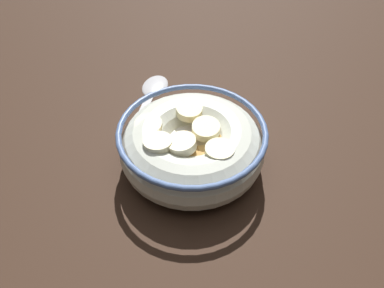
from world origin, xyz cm
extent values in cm
cube|color=#332116|center=(0.00, 0.00, -1.00)|extent=(120.85, 120.85, 2.00)
cylinder|color=beige|center=(0.00, 0.00, 0.30)|extent=(8.26, 8.26, 0.60)
torus|color=beige|center=(0.00, 0.00, 2.61)|extent=(15.02, 15.02, 5.21)
torus|color=#4C6699|center=(0.00, 0.00, 4.91)|extent=(15.17, 15.17, 0.60)
cylinder|color=white|center=(0.00, 0.00, 3.26)|extent=(11.89, 11.89, 0.40)
cube|color=tan|center=(4.15, 0.77, 3.91)|extent=(2.06, 2.04, 0.75)
cube|color=tan|center=(0.58, -0.30, 3.78)|extent=(2.14, 2.14, 0.74)
cube|color=tan|center=(-1.21, 2.18, 3.82)|extent=(1.56, 1.64, 0.87)
cube|color=#AD7F42|center=(-2.74, 4.01, 3.89)|extent=(1.91, 1.96, 0.86)
cube|color=tan|center=(-4.05, -2.63, 3.80)|extent=(1.69, 1.71, 0.72)
cube|color=tan|center=(1.69, 2.58, 3.71)|extent=(2.05, 2.07, 0.81)
cube|color=#B78947|center=(-2.45, 0.90, 3.89)|extent=(2.13, 2.12, 0.84)
cube|color=tan|center=(2.05, -3.66, 3.96)|extent=(2.18, 2.18, 0.88)
cube|color=#B78947|center=(-4.28, 2.28, 3.84)|extent=(2.00, 2.01, 0.72)
cube|color=#B78947|center=(3.69, 3.65, 3.85)|extent=(1.82, 1.86, 0.82)
cube|color=#B78947|center=(-1.49, -4.28, 3.79)|extent=(1.66, 1.61, 0.81)
cube|color=tan|center=(-1.26, -1.36, 3.85)|extent=(1.63, 1.69, 0.83)
cube|color=tan|center=(-2.37, -2.18, 3.83)|extent=(1.85, 1.79, 0.86)
cube|color=#AD7F42|center=(0.58, -4.08, 3.71)|extent=(1.97, 1.97, 0.70)
cube|color=#AD7F42|center=(0.15, 4.47, 3.71)|extent=(2.06, 2.09, 0.84)
cube|color=#B78947|center=(-5.09, -0.05, 3.92)|extent=(2.05, 2.07, 0.80)
cube|color=#AD7F42|center=(0.29, 2.18, 3.81)|extent=(1.63, 1.65, 0.73)
cube|color=tan|center=(3.79, -2.36, 3.96)|extent=(2.13, 2.12, 0.72)
cylinder|color=beige|center=(-2.33, 3.02, 4.85)|extent=(3.34, 3.34, 0.93)
cylinder|color=beige|center=(-1.39, -0.16, 5.03)|extent=(3.65, 3.72, 1.29)
cylinder|color=#F4EABC|center=(4.32, -1.37, 4.67)|extent=(3.18, 3.25, 1.23)
cylinder|color=beige|center=(-0.08, -3.15, 4.93)|extent=(3.78, 3.84, 1.35)
cylinder|color=#F9EFC6|center=(1.17, 1.94, 5.09)|extent=(3.37, 3.31, 1.28)
cylinder|color=#F4EABC|center=(3.45, 1.70, 5.10)|extent=(3.55, 3.61, 1.17)
ellipsoid|color=#B7B7BC|center=(3.64, -14.40, 0.40)|extent=(4.74, 5.78, 0.80)
cube|color=#B7B7BC|center=(5.78, -7.67, 0.18)|extent=(3.72, 9.02, 0.36)
camera|label=1|loc=(2.58, 26.60, 30.05)|focal=34.50mm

